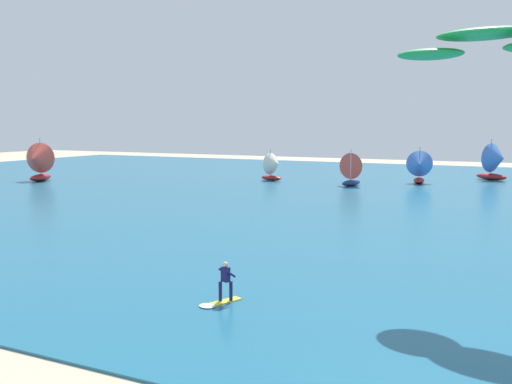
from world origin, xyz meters
name	(u,v)px	position (x,y,z in m)	size (l,w,h in m)	color
ocean	(418,197)	(0.00, 51.99, 0.05)	(160.00, 90.00, 0.10)	#1E607F
kitesurfer	(222,288)	(-0.63, 14.10, 0.70)	(1.25, 2.02, 1.67)	yellow
kite	(483,44)	(8.33, 19.83, 10.52)	(7.57, 3.80, 1.10)	#198C3F
sailboat_anchored_offshore	(274,166)	(-19.44, 60.37, 1.88)	(3.46, 3.06, 3.89)	maroon
sailboat_mid_left	(419,167)	(-2.25, 64.62, 2.12)	(3.37, 3.88, 4.40)	maroon
sailboat_far_left	(496,161)	(5.67, 73.21, 2.50)	(4.71, 4.32, 5.23)	maroon
sailboat_outermost	(37,162)	(-45.44, 46.39, 2.56)	(4.23, 4.78, 5.36)	maroon
sailboat_far_right	(354,169)	(-8.75, 59.28, 2.05)	(3.30, 3.78, 4.27)	navy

